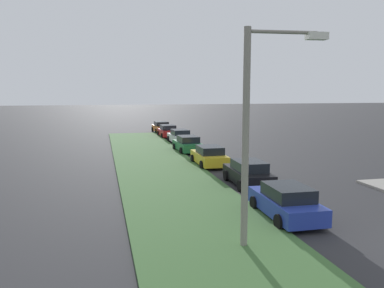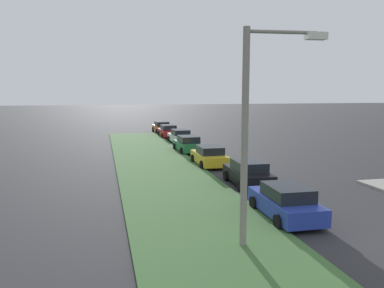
{
  "view_description": "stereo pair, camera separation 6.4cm",
  "coord_description": "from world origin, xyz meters",
  "px_view_note": "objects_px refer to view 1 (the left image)",
  "views": [
    {
      "loc": [
        -9.93,
        11.85,
        5.42
      ],
      "look_at": [
        14.95,
        6.04,
        1.95
      ],
      "focal_mm": 36.38,
      "sensor_mm": 36.0,
      "label": 1
    },
    {
      "loc": [
        -9.95,
        11.79,
        5.42
      ],
      "look_at": [
        14.95,
        6.04,
        1.95
      ],
      "focal_mm": 36.38,
      "sensor_mm": 36.0,
      "label": 2
    }
  ],
  "objects_px": {
    "parked_car_red": "(168,131)",
    "parked_car_orange": "(161,127)",
    "parked_car_black": "(248,173)",
    "parked_car_yellow": "(209,156)",
    "parked_car_white": "(180,137)",
    "parked_car_green": "(188,144)",
    "parked_car_blue": "(286,202)",
    "streetlight": "(256,122)"
  },
  "relations": [
    {
      "from": "parked_car_blue",
      "to": "parked_car_orange",
      "type": "relative_size",
      "value": 0.99
    },
    {
      "from": "parked_car_yellow",
      "to": "parked_car_white",
      "type": "distance_m",
      "value": 12.61
    },
    {
      "from": "parked_car_black",
      "to": "parked_car_orange",
      "type": "distance_m",
      "value": 29.99
    },
    {
      "from": "parked_car_blue",
      "to": "parked_car_red",
      "type": "height_order",
      "value": "same"
    },
    {
      "from": "parked_car_green",
      "to": "parked_car_red",
      "type": "xyz_separation_m",
      "value": [
        11.77,
        -0.17,
        0.0
      ]
    },
    {
      "from": "parked_car_red",
      "to": "parked_car_green",
      "type": "bearing_deg",
      "value": 178.04
    },
    {
      "from": "parked_car_orange",
      "to": "parked_car_black",
      "type": "bearing_deg",
      "value": 178.65
    },
    {
      "from": "parked_car_black",
      "to": "parked_car_white",
      "type": "xyz_separation_m",
      "value": [
        18.9,
        0.25,
        0.0
      ]
    },
    {
      "from": "parked_car_blue",
      "to": "streetlight",
      "type": "bearing_deg",
      "value": 137.14
    },
    {
      "from": "parked_car_black",
      "to": "parked_car_green",
      "type": "bearing_deg",
      "value": 4.73
    },
    {
      "from": "parked_car_blue",
      "to": "parked_car_yellow",
      "type": "distance_m",
      "value": 12.2
    },
    {
      "from": "parked_car_yellow",
      "to": "parked_car_white",
      "type": "bearing_deg",
      "value": -1.8
    },
    {
      "from": "parked_car_black",
      "to": "parked_car_blue",
      "type": "bearing_deg",
      "value": 175.97
    },
    {
      "from": "parked_car_red",
      "to": "streetlight",
      "type": "distance_m",
      "value": 33.58
    },
    {
      "from": "parked_car_blue",
      "to": "streetlight",
      "type": "xyz_separation_m",
      "value": [
        -2.64,
        2.55,
        3.67
      ]
    },
    {
      "from": "parked_car_black",
      "to": "parked_car_green",
      "type": "xyz_separation_m",
      "value": [
        12.96,
        0.72,
        0.0
      ]
    },
    {
      "from": "parked_car_yellow",
      "to": "parked_car_orange",
      "type": "relative_size",
      "value": 0.99
    },
    {
      "from": "parked_car_black",
      "to": "parked_car_white",
      "type": "relative_size",
      "value": 1.0
    },
    {
      "from": "parked_car_green",
      "to": "parked_car_orange",
      "type": "xyz_separation_m",
      "value": [
        17.03,
        -0.18,
        0.0
      ]
    },
    {
      "from": "parked_car_white",
      "to": "streetlight",
      "type": "height_order",
      "value": "streetlight"
    },
    {
      "from": "parked_car_orange",
      "to": "parked_car_white",
      "type": "bearing_deg",
      "value": 179.08
    },
    {
      "from": "parked_car_white",
      "to": "parked_car_red",
      "type": "xyz_separation_m",
      "value": [
        5.83,
        0.29,
        0.0
      ]
    },
    {
      "from": "parked_car_blue",
      "to": "parked_car_green",
      "type": "distance_m",
      "value": 18.87
    },
    {
      "from": "parked_car_red",
      "to": "parked_car_black",
      "type": "bearing_deg",
      "value": -179.87
    },
    {
      "from": "parked_car_white",
      "to": "parked_car_orange",
      "type": "bearing_deg",
      "value": -0.75
    },
    {
      "from": "parked_car_blue",
      "to": "parked_car_red",
      "type": "xyz_separation_m",
      "value": [
        30.64,
        -0.03,
        0.0
      ]
    },
    {
      "from": "parked_car_blue",
      "to": "parked_car_white",
      "type": "relative_size",
      "value": 0.99
    },
    {
      "from": "parked_car_green",
      "to": "parked_car_white",
      "type": "bearing_deg",
      "value": -6.9
    },
    {
      "from": "parked_car_black",
      "to": "parked_car_red",
      "type": "relative_size",
      "value": 1.0
    },
    {
      "from": "parked_car_white",
      "to": "parked_car_black",
      "type": "bearing_deg",
      "value": 178.56
    },
    {
      "from": "parked_car_green",
      "to": "parked_car_black",
      "type": "bearing_deg",
      "value": -179.3
    },
    {
      "from": "streetlight",
      "to": "parked_car_green",
      "type": "bearing_deg",
      "value": -6.41
    },
    {
      "from": "parked_car_red",
      "to": "parked_car_orange",
      "type": "relative_size",
      "value": 0.99
    },
    {
      "from": "parked_car_orange",
      "to": "parked_car_blue",
      "type": "bearing_deg",
      "value": 177.55
    },
    {
      "from": "parked_car_green",
      "to": "parked_car_orange",
      "type": "distance_m",
      "value": 17.03
    },
    {
      "from": "streetlight",
      "to": "parked_car_orange",
      "type": "bearing_deg",
      "value": -3.85
    },
    {
      "from": "parked_car_orange",
      "to": "parked_car_green",
      "type": "bearing_deg",
      "value": 177.02
    },
    {
      "from": "parked_car_blue",
      "to": "parked_car_orange",
      "type": "distance_m",
      "value": 35.89
    },
    {
      "from": "parked_car_blue",
      "to": "parked_car_black",
      "type": "xyz_separation_m",
      "value": [
        5.91,
        -0.58,
        0.0
      ]
    },
    {
      "from": "parked_car_red",
      "to": "parked_car_orange",
      "type": "distance_m",
      "value": 5.25
    },
    {
      "from": "parked_car_green",
      "to": "parked_car_orange",
      "type": "bearing_deg",
      "value": -3.06
    },
    {
      "from": "parked_car_white",
      "to": "streetlight",
      "type": "distance_m",
      "value": 27.85
    }
  ]
}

